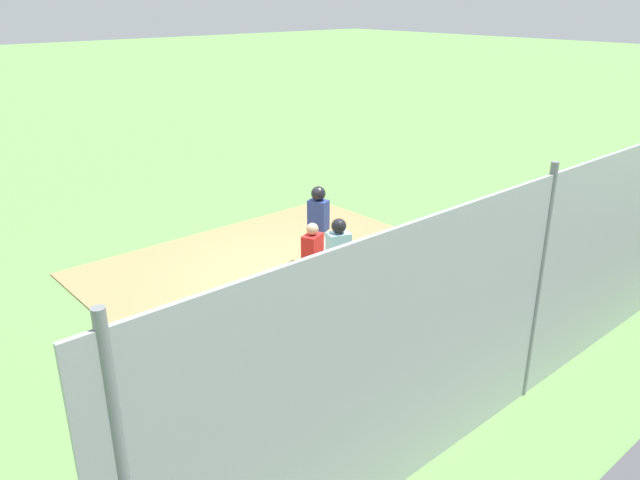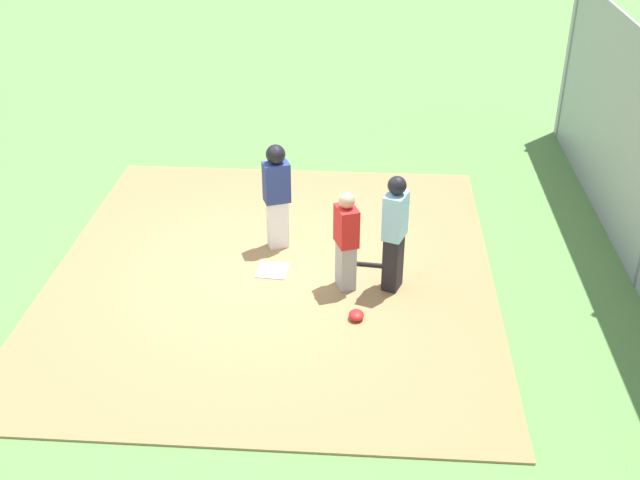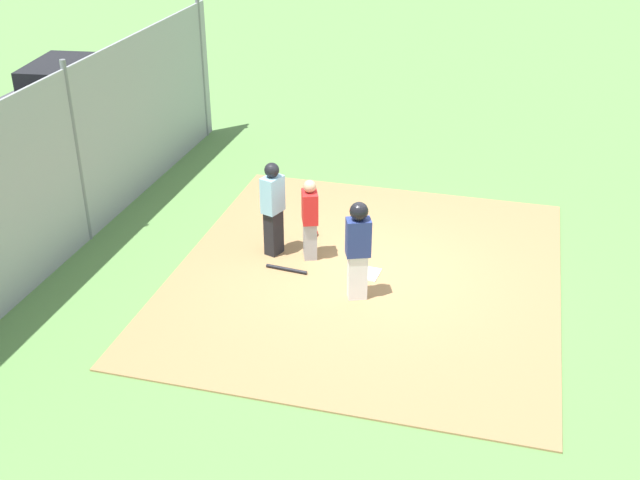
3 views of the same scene
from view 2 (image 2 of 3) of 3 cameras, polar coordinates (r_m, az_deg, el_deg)
The scene contains 8 objects.
ground_plane at distance 11.45m, azimuth -3.47°, elevation -2.42°, with size 140.00×140.00×0.00m, color #5B8947.
dirt_infield at distance 11.45m, azimuth -3.48°, elevation -2.36°, with size 7.20×6.40×0.03m, color #9E774C.
home_plate at distance 11.43m, azimuth -3.48°, elevation -2.25°, with size 0.44×0.44×0.02m, color white.
catcher at distance 10.69m, azimuth 1.93°, elevation -0.01°, with size 0.45×0.38×1.47m.
umpire at distance 10.64m, azimuth 5.49°, elevation 0.65°, with size 0.45×0.37×1.72m.
runner at distance 11.64m, azimuth -3.20°, elevation 3.71°, with size 0.38×0.45×1.68m.
baseball_bat at distance 11.55m, azimuth 3.27°, elevation -1.77°, with size 0.06×0.06×0.74m, color black.
catcher_mask at distance 10.38m, azimuth 2.68°, elevation -5.53°, with size 0.24×0.20×0.12m, color red.
Camera 2 is at (-9.65, -1.36, 6.02)m, focal length 43.63 mm.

